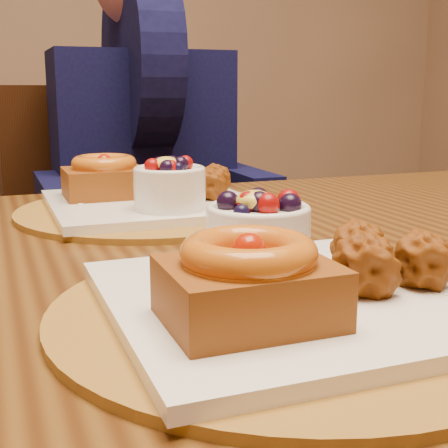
{
  "coord_description": "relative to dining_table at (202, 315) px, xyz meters",
  "views": [
    {
      "loc": [
        -0.28,
        -0.64,
        0.93
      ],
      "look_at": [
        -0.1,
        -0.18,
        0.82
      ],
      "focal_mm": 50.0,
      "sensor_mm": 36.0,
      "label": 1
    }
  ],
  "objects": [
    {
      "name": "place_setting_near",
      "position": [
        -0.0,
        -0.21,
        0.1
      ],
      "size": [
        0.38,
        0.38,
        0.09
      ],
      "color": "brown",
      "rests_on": "dining_table"
    },
    {
      "name": "chair_far",
      "position": [
        0.06,
        0.83,
        -0.16
      ],
      "size": [
        0.55,
        0.55,
        0.94
      ],
      "rotation": [
        0.0,
        0.0,
        0.26
      ],
      "color": "black",
      "rests_on": "ground"
    },
    {
      "name": "place_setting_far",
      "position": [
        -0.0,
        0.21,
        0.1
      ],
      "size": [
        0.38,
        0.38,
        0.09
      ],
      "color": "brown",
      "rests_on": "dining_table"
    },
    {
      "name": "dining_table",
      "position": [
        0.0,
        0.0,
        0.0
      ],
      "size": [
        1.6,
        0.9,
        0.76
      ],
      "color": "#3B1E0A",
      "rests_on": "ground"
    },
    {
      "name": "diner",
      "position": [
        0.12,
        0.75,
        0.16
      ],
      "size": [
        0.48,
        0.47,
        0.78
      ],
      "rotation": [
        0.0,
        0.0,
        -0.13
      ],
      "color": "black",
      "rests_on": "ground"
    }
  ]
}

